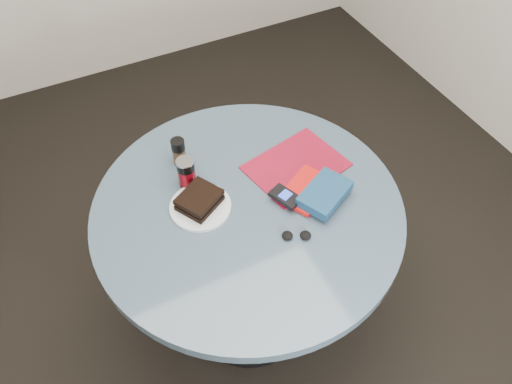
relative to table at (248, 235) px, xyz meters
name	(u,v)px	position (x,y,z in m)	size (l,w,h in m)	color
ground	(250,313)	(0.00, 0.00, -0.59)	(4.00, 4.00, 0.00)	black
table	(248,235)	(0.00, 0.00, 0.00)	(1.00, 1.00, 0.75)	black
plate	(200,207)	(-0.14, 0.06, 0.17)	(0.20, 0.20, 0.01)	silver
sandwich	(199,200)	(-0.14, 0.06, 0.20)	(0.16, 0.16, 0.04)	black
soda_can	(186,173)	(-0.14, 0.17, 0.22)	(0.06, 0.06, 0.11)	maroon
pepper_grinder	(179,152)	(-0.12, 0.27, 0.22)	(0.05, 0.05, 0.11)	#46311E
magazine	(296,166)	(0.22, 0.08, 0.17)	(0.31, 0.24, 0.01)	maroon
red_book	(306,190)	(0.19, -0.04, 0.18)	(0.18, 0.12, 0.02)	red
novel	(325,194)	(0.23, -0.09, 0.20)	(0.17, 0.11, 0.03)	navy
mp3_player	(285,197)	(0.11, -0.04, 0.19)	(0.09, 0.11, 0.02)	black
headphones	(296,235)	(0.08, -0.18, 0.17)	(0.10, 0.07, 0.02)	black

